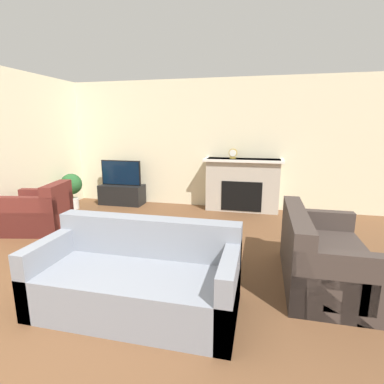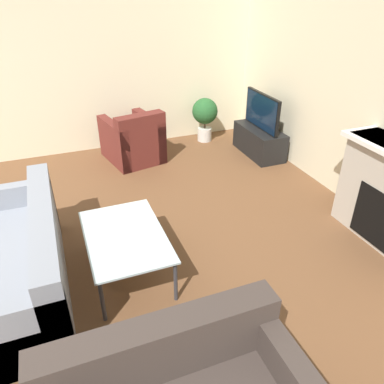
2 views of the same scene
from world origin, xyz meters
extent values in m
cube|color=beige|center=(0.00, 5.12, 1.35)|extent=(8.67, 0.06, 2.70)
cube|color=beige|center=(-2.87, 2.55, 1.35)|extent=(0.06, 8.09, 2.70)
cube|color=black|center=(1.02, 4.69, 0.34)|extent=(0.81, 0.01, 0.61)
cube|color=black|center=(-1.65, 4.79, 0.22)|extent=(0.98, 0.45, 0.44)
cube|color=black|center=(-1.65, 4.79, 0.72)|extent=(0.92, 0.05, 0.55)
cube|color=black|center=(-1.65, 4.76, 0.72)|extent=(0.88, 0.01, 0.51)
cube|color=gray|center=(0.29, 1.13, 0.21)|extent=(1.92, 0.90, 0.42)
cube|color=gray|center=(0.29, 1.47, 0.62)|extent=(1.92, 0.20, 0.40)
cube|color=gray|center=(-0.60, 1.13, 0.33)|extent=(0.14, 0.90, 0.66)
cube|color=gray|center=(1.17, 1.13, 0.33)|extent=(0.14, 0.90, 0.66)
cube|color=#3D332D|center=(1.81, 2.08, 0.62)|extent=(0.20, 1.50, 0.40)
cube|color=#5B231E|center=(-2.21, 2.82, 0.21)|extent=(1.03, 0.91, 0.42)
cube|color=#5B231E|center=(-1.87, 2.89, 0.62)|extent=(0.35, 0.77, 0.40)
cube|color=#5B231E|center=(-2.27, 3.12, 0.33)|extent=(0.90, 0.32, 0.66)
cube|color=#5B231E|center=(-2.15, 2.53, 0.33)|extent=(0.90, 0.32, 0.66)
cylinder|color=#333338|center=(-0.12, 1.83, 0.22)|extent=(0.04, 0.04, 0.43)
cylinder|color=#333338|center=(0.91, 1.83, 0.22)|extent=(0.04, 0.04, 0.43)
cylinder|color=#333338|center=(-0.12, 2.47, 0.22)|extent=(0.04, 0.04, 0.43)
cylinder|color=#333338|center=(0.91, 2.47, 0.22)|extent=(0.04, 0.04, 0.43)
cube|color=silver|center=(0.39, 2.15, 0.44)|extent=(1.11, 0.72, 0.02)
cylinder|color=beige|center=(-2.51, 4.19, 0.11)|extent=(0.24, 0.24, 0.23)
cylinder|color=#4C3823|center=(-2.51, 4.19, 0.29)|extent=(0.03, 0.03, 0.13)
sphere|color=#235628|center=(-2.51, 4.19, 0.54)|extent=(0.44, 0.44, 0.44)
camera|label=1|loc=(1.40, -1.27, 1.74)|focal=28.00mm
camera|label=2|loc=(3.24, 1.71, 2.54)|focal=35.00mm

